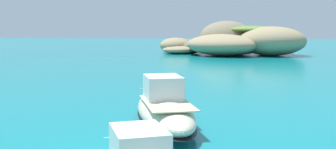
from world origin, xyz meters
name	(u,v)px	position (x,y,z in m)	size (l,w,h in m)	color
islet_large	(243,41)	(11.39, 75.90, 3.15)	(29.26, 25.95, 7.73)	#84755B
islet_small	(181,46)	(-3.27, 80.54, 1.61)	(12.49, 15.43, 3.71)	#9E8966
motorboat_cream	(164,110)	(2.13, 7.63, 1.08)	(6.48, 11.41, 3.22)	beige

